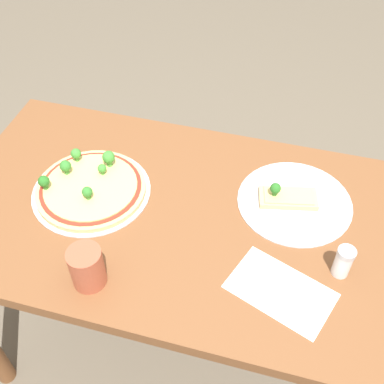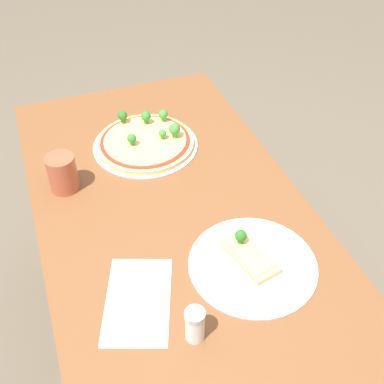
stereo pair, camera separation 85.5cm
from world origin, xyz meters
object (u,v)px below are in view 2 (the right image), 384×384
dining_table (170,228)px  drinking_cup (63,173)px  pizza_tray_slice (251,260)px  condiment_shaker (195,325)px  pizza_tray_whole (146,141)px

dining_table → drinking_cup: size_ratio=11.95×
dining_table → pizza_tray_slice: (-0.27, -0.12, 0.11)m
condiment_shaker → dining_table: bearing=-10.7°
dining_table → condiment_shaker: condiment_shaker is taller
pizza_tray_whole → pizza_tray_slice: bearing=-169.0°
dining_table → drinking_cup: 0.34m
condiment_shaker → pizza_tray_whole: bearing=-7.7°
dining_table → pizza_tray_whole: (0.27, -0.01, 0.12)m
dining_table → drinking_cup: (0.15, 0.25, 0.16)m
dining_table → condiment_shaker: (-0.41, 0.08, 0.15)m
pizza_tray_whole → pizza_tray_slice: 0.55m
pizza_tray_whole → condiment_shaker: 0.69m
pizza_tray_slice → drinking_cup: 0.57m
dining_table → pizza_tray_whole: bearing=-2.9°
dining_table → condiment_shaker: size_ratio=14.87×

